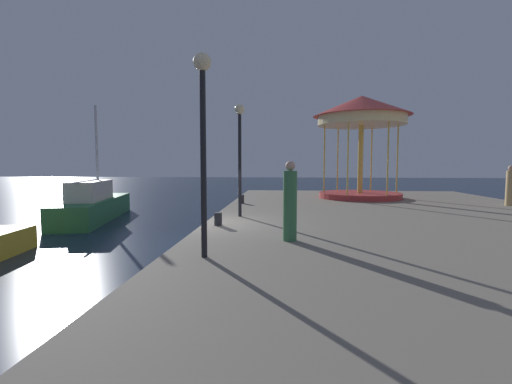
# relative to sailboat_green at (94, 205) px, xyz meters

# --- Properties ---
(ground_plane) EXTENTS (120.00, 120.00, 0.00)m
(ground_plane) POSITION_rel_sailboat_green_xyz_m (6.57, -5.13, -0.72)
(ground_plane) COLOR #162338
(quay_dock) EXTENTS (14.21, 28.66, 0.80)m
(quay_dock) POSITION_rel_sailboat_green_xyz_m (13.67, -5.13, -0.32)
(quay_dock) COLOR gray
(quay_dock) RESTS_ON ground
(sailboat_green) EXTENTS (3.12, 7.38, 5.56)m
(sailboat_green) POSITION_rel_sailboat_green_xyz_m (0.00, 0.00, 0.00)
(sailboat_green) COLOR #236638
(sailboat_green) RESTS_ON ground
(carousel) EXTENTS (5.27, 5.27, 5.61)m
(carousel) POSITION_rel_sailboat_green_xyz_m (13.35, 3.81, 4.32)
(carousel) COLOR #B23333
(carousel) RESTS_ON quay_dock
(lamp_post_mid_promenade) EXTENTS (0.36, 0.36, 4.07)m
(lamp_post_mid_promenade) POSITION_rel_sailboat_green_xyz_m (7.50, -9.43, 2.89)
(lamp_post_mid_promenade) COLOR black
(lamp_post_mid_promenade) RESTS_ON quay_dock
(lamp_post_far_end) EXTENTS (0.36, 0.36, 4.01)m
(lamp_post_far_end) POSITION_rel_sailboat_green_xyz_m (7.53, -3.70, 2.85)
(lamp_post_far_end) COLOR black
(lamp_post_far_end) RESTS_ON quay_dock
(bollard_north) EXTENTS (0.24, 0.24, 0.40)m
(bollard_north) POSITION_rel_sailboat_green_xyz_m (7.09, -5.68, 0.28)
(bollard_north) COLOR #2D2D33
(bollard_north) RESTS_ON quay_dock
(bollard_south) EXTENTS (0.24, 0.24, 0.40)m
(bollard_south) POSITION_rel_sailboat_green_xyz_m (7.10, 0.60, 0.28)
(bollard_south) COLOR #2D2D33
(bollard_south) RESTS_ON quay_dock
(person_far_corner) EXTENTS (0.34, 0.34, 1.83)m
(person_far_corner) POSITION_rel_sailboat_green_xyz_m (19.35, 0.55, 0.94)
(person_far_corner) COLOR tan
(person_far_corner) RESTS_ON quay_dock
(person_near_carousel) EXTENTS (0.34, 0.34, 1.97)m
(person_near_carousel) POSITION_rel_sailboat_green_xyz_m (9.26, -7.71, 1.01)
(person_near_carousel) COLOR #387247
(person_near_carousel) RESTS_ON quay_dock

